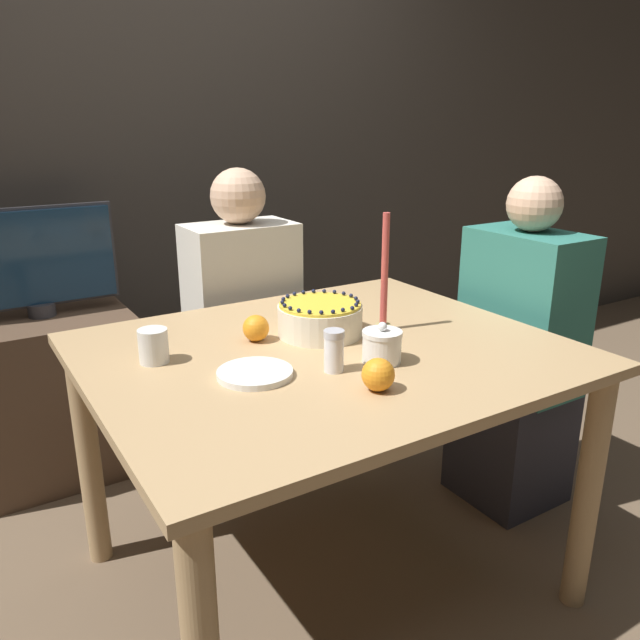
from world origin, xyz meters
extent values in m
plane|color=brown|center=(0.00, 0.00, 0.00)|extent=(12.00, 12.00, 0.00)
cube|color=#38332D|center=(0.00, 1.40, 1.30)|extent=(8.00, 0.05, 2.60)
cube|color=tan|center=(0.00, 0.00, 0.75)|extent=(1.26, 1.06, 0.03)
cylinder|color=tan|center=(0.57, -0.47, 0.37)|extent=(0.07, 0.07, 0.74)
cylinder|color=tan|center=(-0.57, 0.47, 0.37)|extent=(0.07, 0.07, 0.74)
cylinder|color=tan|center=(0.57, 0.47, 0.37)|extent=(0.07, 0.07, 0.74)
cylinder|color=#EFE5CC|center=(0.05, 0.11, 0.81)|extent=(0.25, 0.25, 0.09)
cylinder|color=yellow|center=(0.05, 0.11, 0.86)|extent=(0.24, 0.24, 0.01)
sphere|color=#191E3D|center=(0.15, 0.11, 0.87)|extent=(0.01, 0.01, 0.01)
sphere|color=#191E3D|center=(0.15, 0.14, 0.87)|extent=(0.01, 0.01, 0.01)
sphere|color=#191E3D|center=(0.14, 0.17, 0.87)|extent=(0.01, 0.01, 0.01)
sphere|color=#191E3D|center=(0.11, 0.19, 0.87)|extent=(0.01, 0.01, 0.01)
sphere|color=#191E3D|center=(0.09, 0.21, 0.87)|extent=(0.01, 0.01, 0.01)
sphere|color=#191E3D|center=(0.05, 0.21, 0.87)|extent=(0.01, 0.01, 0.01)
sphere|color=#191E3D|center=(0.02, 0.21, 0.87)|extent=(0.01, 0.01, 0.01)
sphere|color=#191E3D|center=(-0.01, 0.20, 0.87)|extent=(0.01, 0.01, 0.01)
sphere|color=#191E3D|center=(-0.03, 0.18, 0.87)|extent=(0.01, 0.01, 0.01)
sphere|color=#191E3D|center=(-0.05, 0.15, 0.87)|extent=(0.01, 0.01, 0.01)
sphere|color=#191E3D|center=(-0.06, 0.12, 0.87)|extent=(0.01, 0.01, 0.01)
sphere|color=#191E3D|center=(-0.06, 0.09, 0.87)|extent=(0.01, 0.01, 0.01)
sphere|color=#191E3D|center=(-0.05, 0.06, 0.87)|extent=(0.01, 0.01, 0.01)
sphere|color=#191E3D|center=(-0.03, 0.03, 0.87)|extent=(0.01, 0.01, 0.01)
sphere|color=#191E3D|center=(-0.01, 0.01, 0.87)|extent=(0.01, 0.01, 0.01)
sphere|color=#191E3D|center=(0.02, 0.00, 0.87)|extent=(0.01, 0.01, 0.01)
sphere|color=#191E3D|center=(0.05, 0.00, 0.87)|extent=(0.01, 0.01, 0.01)
sphere|color=#191E3D|center=(0.09, 0.00, 0.87)|extent=(0.01, 0.01, 0.01)
sphere|color=#191E3D|center=(0.11, 0.02, 0.87)|extent=(0.01, 0.01, 0.01)
sphere|color=#191E3D|center=(0.14, 0.04, 0.87)|extent=(0.01, 0.01, 0.01)
sphere|color=#191E3D|center=(0.15, 0.07, 0.87)|extent=(0.01, 0.01, 0.01)
cylinder|color=white|center=(0.07, -0.16, 0.80)|extent=(0.10, 0.10, 0.07)
cylinder|color=white|center=(0.07, -0.16, 0.84)|extent=(0.10, 0.10, 0.01)
sphere|color=white|center=(0.07, -0.16, 0.86)|extent=(0.02, 0.02, 0.02)
cylinder|color=white|center=(-0.07, -0.15, 0.81)|extent=(0.05, 0.05, 0.09)
cylinder|color=silver|center=(-0.07, -0.15, 0.86)|extent=(0.05, 0.05, 0.02)
cylinder|color=white|center=(-0.25, -0.07, 0.77)|extent=(0.19, 0.19, 0.01)
cylinder|color=white|center=(-0.25, -0.07, 0.78)|extent=(0.19, 0.19, 0.01)
cylinder|color=tan|center=(0.23, 0.04, 0.78)|extent=(0.05, 0.05, 0.02)
cylinder|color=#CC4C47|center=(0.23, 0.04, 0.95)|extent=(0.02, 0.02, 0.33)
cylinder|color=white|center=(-0.43, 0.15, 0.81)|extent=(0.08, 0.08, 0.09)
sphere|color=orange|center=(-0.14, 0.15, 0.80)|extent=(0.08, 0.08, 0.08)
sphere|color=orange|center=(-0.05, -0.30, 0.81)|extent=(0.08, 0.08, 0.08)
cube|color=#473D33|center=(0.09, 0.73, 0.23)|extent=(0.34, 0.34, 0.45)
cube|color=silver|center=(0.09, 0.73, 0.72)|extent=(0.40, 0.24, 0.55)
sphere|color=#D8AD8C|center=(0.09, 0.73, 1.10)|extent=(0.20, 0.20, 0.20)
cube|color=#2D2D38|center=(0.83, 0.03, 0.23)|extent=(0.34, 0.34, 0.45)
cube|color=#2D7266|center=(0.83, 0.03, 0.73)|extent=(0.24, 0.40, 0.56)
sphere|color=#D8AD8C|center=(0.83, 0.03, 1.10)|extent=(0.18, 0.18, 0.18)
cube|color=#4C3828|center=(-0.57, 1.12, 0.33)|extent=(0.61, 0.48, 0.65)
cylinder|color=#2D2D33|center=(-0.57, 1.12, 0.68)|extent=(0.10, 0.10, 0.05)
cube|color=#2D2D33|center=(-0.57, 1.12, 0.88)|extent=(0.58, 0.02, 0.37)
cube|color=#142D47|center=(-0.57, 1.12, 0.88)|extent=(0.56, 0.03, 0.35)
camera|label=1|loc=(-0.86, -1.35, 1.37)|focal=35.00mm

